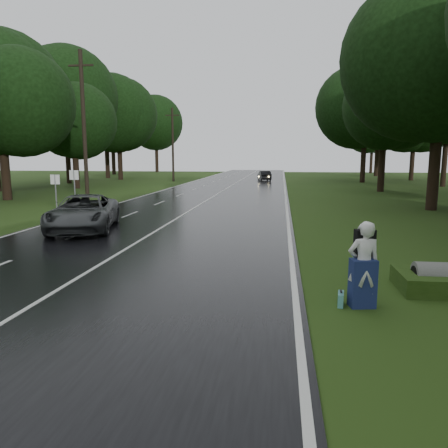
# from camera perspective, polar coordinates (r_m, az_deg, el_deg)

# --- Properties ---
(ground) EXTENTS (160.00, 160.00, 0.00)m
(ground) POSITION_cam_1_polar(r_m,az_deg,el_deg) (10.89, -22.96, -9.36)
(ground) COLOR #274113
(ground) RESTS_ON ground
(road) EXTENTS (12.00, 140.00, 0.04)m
(road) POSITION_cam_1_polar(r_m,az_deg,el_deg) (29.53, -2.99, 2.72)
(road) COLOR black
(road) RESTS_ON ground
(lane_center) EXTENTS (0.12, 140.00, 0.01)m
(lane_center) POSITION_cam_1_polar(r_m,az_deg,el_deg) (29.53, -2.99, 2.76)
(lane_center) COLOR silver
(lane_center) RESTS_ON road
(grey_car) EXTENTS (3.89, 6.04, 1.55)m
(grey_car) POSITION_cam_1_polar(r_m,az_deg,el_deg) (19.96, -18.26, 1.47)
(grey_car) COLOR #444849
(grey_car) RESTS_ON road
(far_car) EXTENTS (2.05, 4.06, 1.28)m
(far_car) POSITION_cam_1_polar(r_m,az_deg,el_deg) (57.00, 5.41, 6.45)
(far_car) COLOR black
(far_car) RESTS_ON road
(hitchhiker) EXTENTS (0.77, 0.72, 1.93)m
(hitchhiker) POSITION_cam_1_polar(r_m,az_deg,el_deg) (9.88, 18.13, -5.54)
(hitchhiker) COLOR silver
(hitchhiker) RESTS_ON ground
(suitcase) EXTENTS (0.19, 0.44, 0.30)m
(suitcase) POSITION_cam_1_polar(r_m,az_deg,el_deg) (10.01, 15.34, -9.65)
(suitcase) COLOR teal
(suitcase) RESTS_ON ground
(culvert) EXTENTS (1.43, 0.72, 0.72)m
(culvert) POSITION_cam_1_polar(r_m,az_deg,el_deg) (12.02, 27.25, -7.93)
(culvert) COLOR slate
(culvert) RESTS_ON ground
(utility_pole_mid) EXTENTS (1.80, 0.28, 10.53)m
(utility_pole_mid) POSITION_cam_1_polar(r_m,az_deg,el_deg) (32.55, -17.75, 2.85)
(utility_pole_mid) COLOR black
(utility_pole_mid) RESTS_ON ground
(utility_pole_far) EXTENTS (1.80, 0.28, 9.31)m
(utility_pole_far) POSITION_cam_1_polar(r_m,az_deg,el_deg) (56.14, -6.77, 5.69)
(utility_pole_far) COLOR black
(utility_pole_far) RESTS_ON ground
(road_sign_a) EXTENTS (0.54, 0.10, 2.26)m
(road_sign_a) POSITION_cam_1_polar(r_m,az_deg,el_deg) (26.06, -21.40, 1.19)
(road_sign_a) COLOR white
(road_sign_a) RESTS_ON ground
(road_sign_b) EXTENTS (0.58, 0.10, 2.43)m
(road_sign_b) POSITION_cam_1_polar(r_m,az_deg,el_deg) (28.03, -19.19, 1.83)
(road_sign_b) COLOR white
(road_sign_b) RESTS_ON ground
(tree_left_d) EXTENTS (8.02, 8.02, 12.53)m
(tree_left_d) POSITION_cam_1_polar(r_m,az_deg,el_deg) (36.19, -26.95, 2.89)
(tree_left_d) COLOR black
(tree_left_d) RESTS_ON ground
(tree_left_e) EXTENTS (7.41, 7.41, 11.57)m
(tree_left_e) POSITION_cam_1_polar(r_m,az_deg,el_deg) (46.28, -19.04, 4.53)
(tree_left_e) COLOR black
(tree_left_e) RESTS_ON ground
(tree_left_f) EXTENTS (9.73, 9.73, 15.20)m
(tree_left_f) POSITION_cam_1_polar(r_m,az_deg,el_deg) (61.45, -13.63, 5.79)
(tree_left_f) COLOR black
(tree_left_f) RESTS_ON ground
(tree_right_d) EXTENTS (10.13, 10.13, 15.82)m
(tree_right_d) POSITION_cam_1_polar(r_m,az_deg,el_deg) (29.24, 25.92, 1.70)
(tree_right_d) COLOR black
(tree_right_d) RESTS_ON ground
(tree_right_e) EXTENTS (9.01, 9.01, 14.08)m
(tree_right_e) POSITION_cam_1_polar(r_m,az_deg,el_deg) (42.39, 20.15, 4.09)
(tree_right_e) COLOR black
(tree_right_e) RESTS_ON ground
(tree_right_f) EXTENTS (10.25, 10.25, 16.02)m
(tree_right_f) POSITION_cam_1_polar(r_m,az_deg,el_deg) (56.18, 17.98, 5.31)
(tree_right_f) COLOR black
(tree_right_f) RESTS_ON ground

